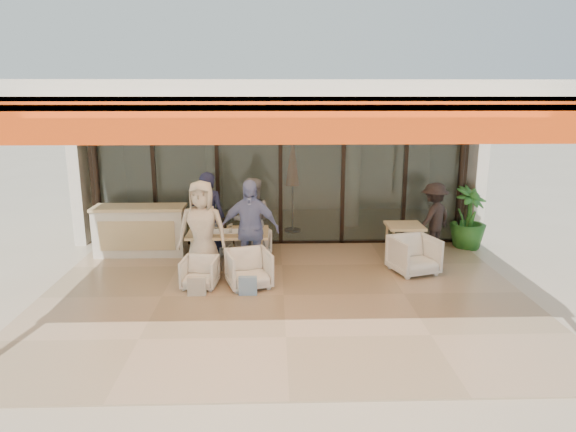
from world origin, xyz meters
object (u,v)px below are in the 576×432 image
(chair_near_right, at_px, (249,267))
(diner_grey, at_px, (251,220))
(dining_table, at_px, (228,234))
(diner_periwinkle, at_px, (249,229))
(diner_cream, at_px, (202,230))
(chair_far_right, at_px, (253,239))
(host_counter, at_px, (140,230))
(side_table, at_px, (404,230))
(diner_navy, at_px, (208,218))
(potted_palm, at_px, (468,218))
(side_chair, at_px, (414,253))
(chair_far_left, at_px, (212,238))
(chair_near_left, at_px, (200,271))
(standing_woman, at_px, (434,218))

(chair_near_right, relative_size, diner_grey, 0.43)
(dining_table, distance_m, diner_periwinkle, 0.66)
(diner_cream, bearing_deg, chair_far_right, 63.80)
(chair_near_right, bearing_deg, host_counter, 124.38)
(diner_periwinkle, distance_m, side_table, 3.15)
(host_counter, xyz_separation_m, diner_navy, (1.46, -0.47, 0.37))
(chair_far_right, bearing_deg, diner_grey, 68.17)
(side_table, height_order, potted_palm, potted_palm)
(diner_periwinkle, distance_m, side_chair, 3.06)
(diner_navy, height_order, diner_cream, diner_navy)
(diner_cream, bearing_deg, diner_navy, 94.77)
(diner_cream, bearing_deg, side_table, 17.19)
(host_counter, height_order, chair_far_right, host_counter)
(chair_far_right, bearing_deg, diner_navy, 8.93)
(chair_far_right, bearing_deg, diner_periwinkle, 68.17)
(diner_navy, height_order, diner_grey, diner_navy)
(diner_cream, relative_size, side_chair, 2.29)
(chair_far_left, relative_size, diner_grey, 0.41)
(diner_navy, relative_size, diner_grey, 1.07)
(diner_grey, distance_m, diner_periwinkle, 0.90)
(host_counter, relative_size, diner_navy, 1.02)
(chair_near_right, bearing_deg, chair_near_left, 163.48)
(diner_periwinkle, bearing_deg, diner_navy, 136.91)
(dining_table, distance_m, diner_navy, 0.65)
(dining_table, relative_size, chair_far_right, 2.37)
(diner_periwinkle, bearing_deg, diner_grey, 93.89)
(host_counter, distance_m, side_table, 5.34)
(chair_near_left, bearing_deg, chair_far_right, 72.13)
(potted_palm, bearing_deg, diner_periwinkle, -159.98)
(diner_navy, xyz_separation_m, diner_grey, (0.84, 0.00, -0.06))
(side_chair, bearing_deg, chair_far_right, 138.92)
(diner_navy, height_order, potted_palm, diner_navy)
(diner_cream, xyz_separation_m, side_chair, (3.86, 0.10, -0.50))
(chair_far_right, bearing_deg, chair_near_right, 68.17)
(host_counter, bearing_deg, diner_grey, -11.47)
(diner_navy, bearing_deg, dining_table, 144.97)
(diner_navy, relative_size, potted_palm, 1.35)
(diner_cream, height_order, diner_periwinkle, diner_periwinkle)
(chair_far_right, distance_m, chair_near_left, 2.08)
(chair_near_left, distance_m, side_table, 4.10)
(chair_far_right, bearing_deg, chair_far_left, -21.83)
(diner_navy, distance_m, diner_periwinkle, 1.23)
(standing_woman, relative_size, potted_palm, 1.11)
(diner_navy, distance_m, diner_grey, 0.84)
(diner_navy, relative_size, diner_cream, 1.01)
(dining_table, xyz_separation_m, diner_periwinkle, (0.43, -0.46, 0.21))
(chair_far_left, relative_size, diner_navy, 0.38)
(dining_table, bearing_deg, chair_far_left, 113.70)
(chair_far_right, distance_m, diner_grey, 0.73)
(chair_near_left, bearing_deg, diner_navy, 95.98)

